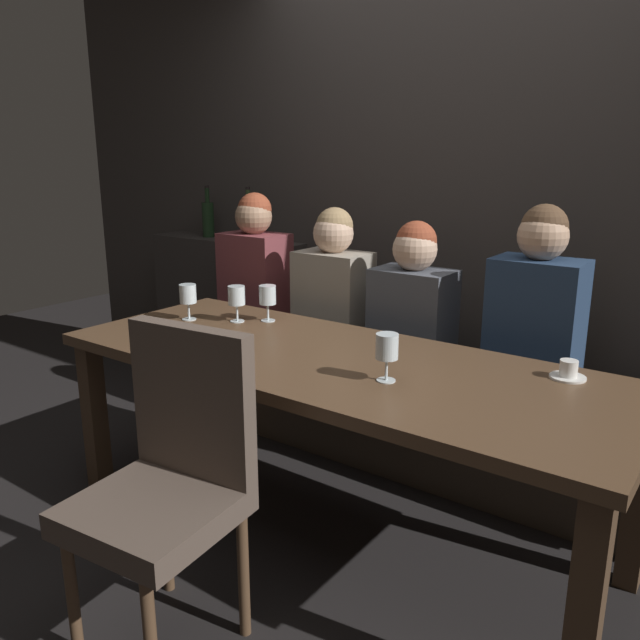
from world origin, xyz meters
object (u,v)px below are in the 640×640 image
Objects in this scene: diner_bearded at (333,289)px; wine_glass_end_right at (268,296)px; fork_on_table at (166,337)px; diner_redhead at (255,272)px; dessert_plate at (191,339)px; wine_glass_far_right at (188,296)px; banquette_bench at (415,421)px; chair_near_side at (171,469)px; espresso_cup at (568,371)px; dining_table at (333,379)px; diner_near_end at (536,312)px; wine_glass_near_right at (387,349)px; wine_bottle_pale_label at (249,221)px; wine_glass_near_left at (237,297)px; diner_far_end at (413,306)px; wine_bottle_dark_red at (208,218)px.

diner_bearded is 0.45m from wine_glass_end_right.
diner_redhead is at bearing 117.33° from fork_on_table.
diner_bearded is 0.89m from dessert_plate.
wine_glass_far_right is at bearing -118.93° from diner_bearded.
diner_redhead is at bearing 178.75° from banquette_bench.
chair_near_side is 8.17× the size of espresso_cup.
dining_table is at bearing -90.00° from banquette_bench.
diner_near_end is 0.84m from wine_glass_near_right.
banquette_bench is at bearing -14.89° from wine_bottle_pale_label.
chair_near_side is at bearing -58.04° from wine_glass_near_left.
diner_near_end is 5.10× the size of wine_glass_far_right.
diner_bearded is 1.05× the size of diner_far_end.
wine_glass_far_right is at bearing 138.78° from dessert_plate.
wine_bottle_dark_red is 1.32m from wine_glass_far_right.
diner_redhead is at bearing 166.24° from espresso_cup.
chair_near_side is 1.17× the size of diner_near_end.
wine_glass_end_right is at bearing 154.67° from dining_table.
wine_glass_end_right is at bearing -96.00° from diner_bearded.
fork_on_table is (0.14, -0.25, -0.11)m from wine_glass_far_right.
wine_glass_end_right is at bearing -33.79° from wine_bottle_dark_red.
wine_glass_end_right is 0.14m from wine_glass_near_left.
wine_glass_end_right is at bearing 77.01° from fork_on_table.
wine_glass_far_right is 0.36m from wine_glass_end_right.
wine_bottle_dark_red is at bearing 155.08° from diner_redhead.
wine_glass_end_right reaches higher than fork_on_table.
wine_glass_near_left is (-0.64, -0.54, 0.62)m from banquette_bench.
dining_table is 0.82m from banquette_bench.
wine_bottle_dark_red reaches higher than dessert_plate.
chair_near_side is 3.01× the size of wine_bottle_dark_red.
wine_glass_end_right is (-0.05, -0.45, 0.04)m from diner_bearded.
chair_near_side is at bearing -45.97° from wine_glass_far_right.
dining_table is 11.58× the size of dessert_plate.
wine_bottle_pale_label is (-1.38, 1.07, 0.42)m from dining_table.
banquette_bench is 15.24× the size of wine_glass_near_left.
diner_near_end is 2.56× the size of wine_bottle_pale_label.
fork_on_table is (-1.23, -0.90, -0.10)m from diner_near_end.
diner_redhead is at bearing -44.29° from wine_bottle_pale_label.
chair_near_side is 3.01× the size of wine_bottle_pale_label.
dessert_plate is 1.12× the size of fork_on_table.
wine_glass_near_right is at bearing 12.99° from fork_on_table.
diner_bearded is (-0.40, 1.42, 0.26)m from chair_near_side.
chair_near_side is at bearing -47.39° from wine_bottle_dark_red.
diner_near_end is 1.28m from wine_glass_near_left.
diner_redhead is 2.52× the size of wine_bottle_pale_label.
dessert_plate is at bearing -140.65° from diner_near_end.
diner_bearded is at bearing 161.61° from espresso_cup.
wine_bottle_pale_label is at bearing 123.20° from dessert_plate.
espresso_cup is at bearing -59.26° from diner_near_end.
diner_bearded reaches higher than banquette_bench.
banquette_bench is 0.57m from diner_far_end.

